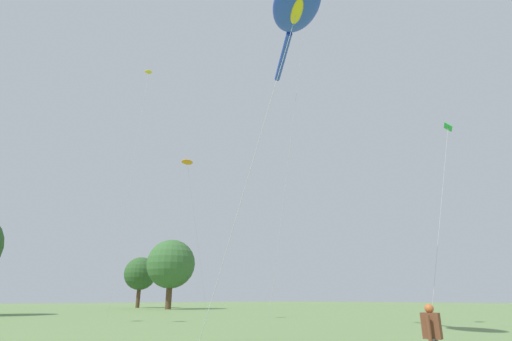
% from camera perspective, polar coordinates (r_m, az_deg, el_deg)
% --- Properties ---
extents(big_show_kite, '(6.66, 7.85, 15.99)m').
position_cam_1_polar(big_show_kite, '(21.15, 5.87, 22.73)').
color(big_show_kite, blue).
rests_on(big_show_kite, ground).
extents(person_short_left, '(0.53, 0.42, 1.50)m').
position_cam_1_polar(person_short_left, '(10.14, 24.62, -21.07)').
color(person_short_left, slate).
rests_on(person_short_left, ground).
extents(small_kite_streamer_purple, '(1.78, 0.87, 20.93)m').
position_cam_1_polar(small_kite_streamer_purple, '(35.96, -15.91, 12.01)').
color(small_kite_streamer_purple, yellow).
rests_on(small_kite_streamer_purple, ground).
extents(small_kite_stunt_black, '(4.90, 1.14, 12.65)m').
position_cam_1_polar(small_kite_stunt_black, '(27.72, 26.34, 3.60)').
color(small_kite_stunt_black, green).
rests_on(small_kite_stunt_black, ground).
extents(small_kite_tiny_distant, '(1.19, 4.65, 20.14)m').
position_cam_1_polar(small_kite_tiny_distant, '(27.75, 7.49, 22.45)').
color(small_kite_tiny_distant, black).
rests_on(small_kite_tiny_distant, ground).
extents(small_kite_bird_shape, '(4.50, 2.29, 12.78)m').
position_cam_1_polar(small_kite_bird_shape, '(33.13, -10.10, 1.02)').
color(small_kite_bird_shape, orange).
rests_on(small_kite_bird_shape, ground).
extents(tree_pine_center, '(7.52, 7.52, 10.55)m').
position_cam_1_polar(tree_pine_center, '(64.10, -12.46, -13.34)').
color(tree_pine_center, '#513823').
rests_on(tree_pine_center, ground).
extents(tree_oak_right, '(5.72, 5.72, 8.72)m').
position_cam_1_polar(tree_oak_right, '(74.84, -16.71, -14.38)').
color(tree_oak_right, '#513823').
rests_on(tree_oak_right, ground).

